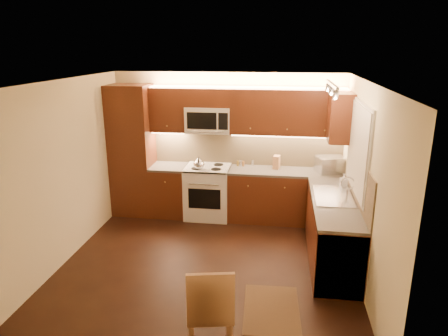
% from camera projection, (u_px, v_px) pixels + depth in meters
% --- Properties ---
extents(floor, '(4.00, 4.00, 0.01)m').
position_uv_depth(floor, '(208.00, 265.00, 5.69)').
color(floor, black).
rests_on(floor, ground).
extents(ceiling, '(4.00, 4.00, 0.01)m').
position_uv_depth(ceiling, '(205.00, 82.00, 4.97)').
color(ceiling, beige).
rests_on(ceiling, ground).
extents(wall_back, '(4.00, 0.01, 2.50)m').
position_uv_depth(wall_back, '(227.00, 144.00, 7.22)').
color(wall_back, beige).
rests_on(wall_back, ground).
extents(wall_front, '(4.00, 0.01, 2.50)m').
position_uv_depth(wall_front, '(163.00, 253.00, 3.43)').
color(wall_front, beige).
rests_on(wall_front, ground).
extents(wall_left, '(0.01, 4.00, 2.50)m').
position_uv_depth(wall_left, '(64.00, 173.00, 5.60)').
color(wall_left, beige).
rests_on(wall_left, ground).
extents(wall_right, '(0.01, 4.00, 2.50)m').
position_uv_depth(wall_right, '(365.00, 187.00, 5.05)').
color(wall_right, beige).
rests_on(wall_right, ground).
extents(pantry, '(0.70, 0.60, 2.30)m').
position_uv_depth(pantry, '(132.00, 151.00, 7.20)').
color(pantry, '#421D0E').
rests_on(pantry, floor).
extents(base_cab_back_left, '(0.62, 0.60, 0.86)m').
position_uv_depth(base_cab_back_left, '(170.00, 191.00, 7.31)').
color(base_cab_back_left, '#421D0E').
rests_on(base_cab_back_left, floor).
extents(counter_back_left, '(0.62, 0.60, 0.04)m').
position_uv_depth(counter_back_left, '(169.00, 167.00, 7.18)').
color(counter_back_left, '#322F2D').
rests_on(counter_back_left, base_cab_back_left).
extents(base_cab_back_right, '(1.92, 0.60, 0.86)m').
position_uv_depth(base_cab_back_right, '(285.00, 197.00, 7.03)').
color(base_cab_back_right, '#421D0E').
rests_on(base_cab_back_right, floor).
extents(counter_back_right, '(1.92, 0.60, 0.04)m').
position_uv_depth(counter_back_right, '(286.00, 172.00, 6.90)').
color(counter_back_right, '#322F2D').
rests_on(counter_back_right, base_cab_back_right).
extents(base_cab_right, '(0.60, 2.00, 0.86)m').
position_uv_depth(base_cab_right, '(332.00, 232.00, 5.71)').
color(base_cab_right, '#421D0E').
rests_on(base_cab_right, floor).
extents(counter_right, '(0.60, 2.00, 0.04)m').
position_uv_depth(counter_right, '(334.00, 202.00, 5.58)').
color(counter_right, '#322F2D').
rests_on(counter_right, base_cab_right).
extents(dishwasher, '(0.58, 0.60, 0.84)m').
position_uv_depth(dishwasher, '(338.00, 256.00, 5.05)').
color(dishwasher, silver).
rests_on(dishwasher, floor).
extents(backsplash_back, '(3.30, 0.02, 0.60)m').
position_uv_depth(backsplash_back, '(247.00, 148.00, 7.18)').
color(backsplash_back, tan).
rests_on(backsplash_back, wall_back).
extents(backsplash_right, '(0.02, 2.00, 0.60)m').
position_uv_depth(backsplash_right, '(359.00, 180.00, 5.45)').
color(backsplash_right, tan).
rests_on(backsplash_right, wall_right).
extents(upper_cab_back_left, '(0.62, 0.35, 0.75)m').
position_uv_depth(upper_cab_back_left, '(169.00, 109.00, 7.02)').
color(upper_cab_back_left, '#421D0E').
rests_on(upper_cab_back_left, wall_back).
extents(upper_cab_back_right, '(1.92, 0.35, 0.75)m').
position_uv_depth(upper_cab_back_right, '(288.00, 112.00, 6.74)').
color(upper_cab_back_right, '#421D0E').
rests_on(upper_cab_back_right, wall_back).
extents(upper_cab_bridge, '(0.76, 0.35, 0.31)m').
position_uv_depth(upper_cab_bridge, '(208.00, 97.00, 6.86)').
color(upper_cab_bridge, '#421D0E').
rests_on(upper_cab_bridge, wall_back).
extents(upper_cab_right_corner, '(0.35, 0.50, 0.75)m').
position_uv_depth(upper_cab_right_corner, '(341.00, 118.00, 6.23)').
color(upper_cab_right_corner, '#421D0E').
rests_on(upper_cab_right_corner, wall_right).
extents(stove, '(0.76, 0.65, 0.92)m').
position_uv_depth(stove, '(208.00, 192.00, 7.18)').
color(stove, silver).
rests_on(stove, floor).
extents(microwave, '(0.76, 0.38, 0.44)m').
position_uv_depth(microwave, '(209.00, 120.00, 6.95)').
color(microwave, silver).
rests_on(microwave, wall_back).
extents(window_frame, '(0.03, 1.44, 1.24)m').
position_uv_depth(window_frame, '(359.00, 149.00, 5.48)').
color(window_frame, silver).
rests_on(window_frame, wall_right).
extents(window_blinds, '(0.02, 1.36, 1.16)m').
position_uv_depth(window_blinds, '(358.00, 149.00, 5.48)').
color(window_blinds, silver).
rests_on(window_blinds, wall_right).
extents(sink, '(0.52, 0.86, 0.15)m').
position_uv_depth(sink, '(334.00, 191.00, 5.69)').
color(sink, silver).
rests_on(sink, counter_right).
extents(faucet, '(0.20, 0.04, 0.30)m').
position_uv_depth(faucet, '(348.00, 187.00, 5.65)').
color(faucet, silver).
rests_on(faucet, counter_right).
extents(track_light_bar, '(0.04, 1.20, 0.03)m').
position_uv_depth(track_light_bar, '(332.00, 84.00, 5.15)').
color(track_light_bar, silver).
rests_on(track_light_bar, ceiling).
extents(kettle, '(0.22, 0.22, 0.22)m').
position_uv_depth(kettle, '(199.00, 163.00, 6.88)').
color(kettle, silver).
rests_on(kettle, stove).
extents(toaster_oven, '(0.53, 0.45, 0.27)m').
position_uv_depth(toaster_oven, '(330.00, 164.00, 6.78)').
color(toaster_oven, silver).
rests_on(toaster_oven, counter_back_right).
extents(knife_block, '(0.13, 0.18, 0.22)m').
position_uv_depth(knife_block, '(277.00, 162.00, 7.00)').
color(knife_block, '#A5704A').
rests_on(knife_block, counter_back_right).
extents(spice_jar_a, '(0.05, 0.05, 0.09)m').
position_uv_depth(spice_jar_a, '(241.00, 162.00, 7.21)').
color(spice_jar_a, silver).
rests_on(spice_jar_a, counter_back_right).
extents(spice_jar_b, '(0.05, 0.05, 0.09)m').
position_uv_depth(spice_jar_b, '(238.00, 163.00, 7.16)').
color(spice_jar_b, brown).
rests_on(spice_jar_b, counter_back_right).
extents(spice_jar_c, '(0.05, 0.05, 0.10)m').
position_uv_depth(spice_jar_c, '(253.00, 163.00, 7.18)').
color(spice_jar_c, silver).
rests_on(spice_jar_c, counter_back_right).
extents(spice_jar_d, '(0.04, 0.04, 0.09)m').
position_uv_depth(spice_jar_d, '(243.00, 164.00, 7.14)').
color(spice_jar_d, brown).
rests_on(spice_jar_d, counter_back_right).
extents(soap_bottle, '(0.12, 0.12, 0.20)m').
position_uv_depth(soap_bottle, '(344.00, 181.00, 6.07)').
color(soap_bottle, silver).
rests_on(soap_bottle, counter_right).
extents(rug, '(0.68, 0.97, 0.01)m').
position_uv_depth(rug, '(271.00, 309.00, 4.71)').
color(rug, black).
rests_on(rug, floor).
extents(dining_chair, '(0.52, 0.52, 0.99)m').
position_uv_depth(dining_chair, '(210.00, 308.00, 3.94)').
color(dining_chair, '#A5704A').
rests_on(dining_chair, floor).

